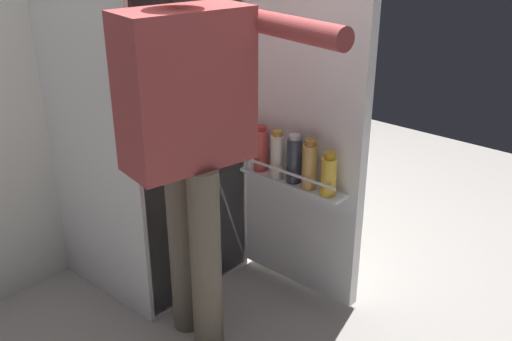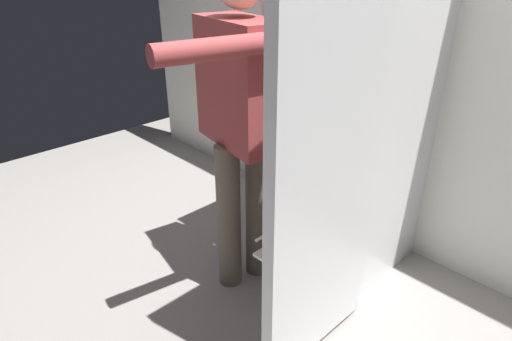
% 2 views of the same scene
% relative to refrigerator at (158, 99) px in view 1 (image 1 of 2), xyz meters
% --- Properties ---
extents(ground_plane, '(5.41, 5.41, 0.00)m').
position_rel_refrigerator_xyz_m(ground_plane, '(-0.03, -0.52, -0.88)').
color(ground_plane, gray).
extents(refrigerator, '(0.68, 1.26, 1.75)m').
position_rel_refrigerator_xyz_m(refrigerator, '(0.00, 0.00, 0.00)').
color(refrigerator, white).
rests_on(refrigerator, ground_plane).
extents(person, '(0.55, 0.81, 1.58)m').
position_rel_refrigerator_xyz_m(person, '(-0.25, -0.48, 0.07)').
color(person, '#665B4C').
rests_on(person, ground_plane).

